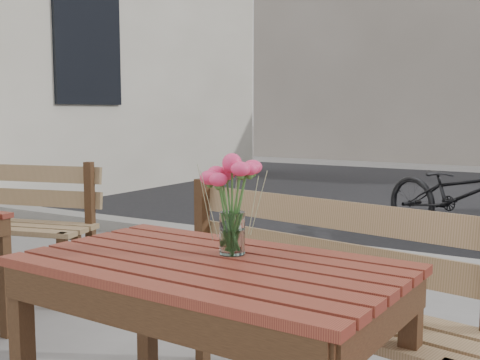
{
  "coord_description": "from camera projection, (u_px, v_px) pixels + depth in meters",
  "views": [
    {
      "loc": [
        1.06,
        -1.52,
        1.21
      ],
      "look_at": [
        0.04,
        0.18,
        0.98
      ],
      "focal_mm": 45.0,
      "sensor_mm": 36.0,
      "label": 1
    }
  ],
  "objects": [
    {
      "name": "bicycle",
      "position": [
        459.0,
        195.0,
        5.63
      ],
      "size": [
        1.74,
        1.24,
        0.87
      ],
      "primitive_type": "imported",
      "rotation": [
        0.0,
        0.0,
        1.12
      ],
      "color": "black",
      "rests_on": "ground"
    },
    {
      "name": "main_vase",
      "position": [
        232.0,
        192.0,
        1.96
      ],
      "size": [
        0.18,
        0.18,
        0.33
      ],
      "color": "white",
      "rests_on": "main_table"
    },
    {
      "name": "street",
      "position": [
        479.0,
        225.0,
        6.28
      ],
      "size": [
        30.0,
        8.12,
        0.12
      ],
      "color": "black",
      "rests_on": "ground"
    },
    {
      "name": "main_table",
      "position": [
        210.0,
        298.0,
        1.91
      ],
      "size": [
        1.23,
        0.75,
        0.74
      ],
      "rotation": [
        0.0,
        0.0,
        -0.04
      ],
      "color": "maroon",
      "rests_on": "ground"
    },
    {
      "name": "main_bench",
      "position": [
        309.0,
        278.0,
        2.38
      ],
      "size": [
        1.52,
        0.68,
        0.91
      ],
      "rotation": [
        0.0,
        0.0,
        -0.17
      ],
      "color": "olive",
      "rests_on": "ground"
    }
  ]
}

